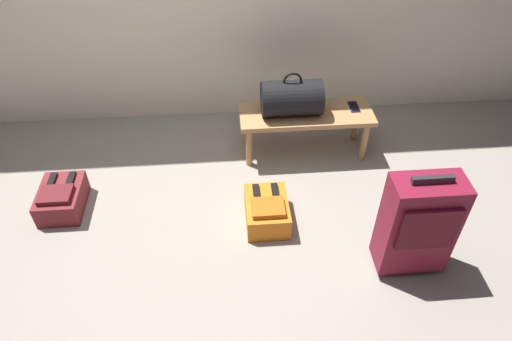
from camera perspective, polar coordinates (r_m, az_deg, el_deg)
The scene contains 7 objects.
ground_plane at distance 2.97m, azimuth -6.56°, elevation -9.94°, with size 6.60×6.60×0.00m, color gray.
bench at distance 3.51m, azimuth 6.21°, elevation 6.46°, with size 1.00×0.36×0.37m.
duffel_bag_black at distance 3.38m, azimuth 4.45°, elevation 8.99°, with size 0.44×0.26×0.34m.
cell_phone at distance 3.58m, azimuth 12.07°, elevation 7.77°, with size 0.07×0.14×0.01m.
suitcase_upright_burgundy at distance 2.76m, azimuth 19.50°, elevation -6.27°, with size 0.40×0.23×0.73m.
backpack_orange at distance 3.06m, azimuth 1.36°, elevation -5.02°, with size 0.28×0.38×0.21m.
backpack_maroon at distance 3.41m, azimuth -23.02°, elevation -3.20°, with size 0.28×0.38×0.21m.
Camera 1 is at (0.19, -1.86, 2.31)m, focal length 32.17 mm.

